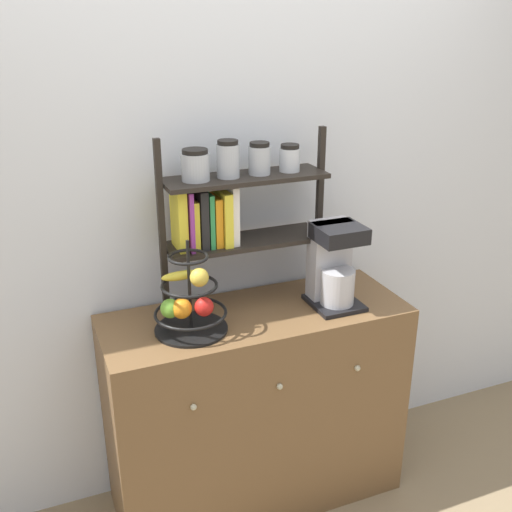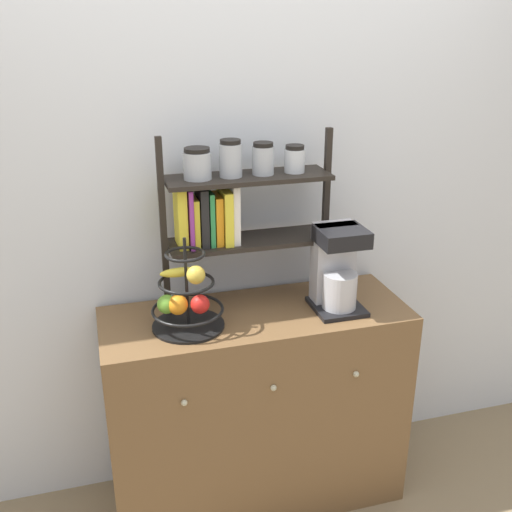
{
  "view_description": "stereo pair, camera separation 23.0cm",
  "coord_description": "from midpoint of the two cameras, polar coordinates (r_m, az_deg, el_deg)",
  "views": [
    {
      "loc": [
        -0.81,
        -1.75,
        2.01
      ],
      "look_at": [
        -0.0,
        0.23,
        1.16
      ],
      "focal_mm": 42.0,
      "sensor_mm": 36.0,
      "label": 1
    },
    {
      "loc": [
        -0.59,
        -1.82,
        2.01
      ],
      "look_at": [
        -0.0,
        0.23,
        1.16
      ],
      "focal_mm": 42.0,
      "sensor_mm": 36.0,
      "label": 2
    }
  ],
  "objects": [
    {
      "name": "wall_back",
      "position": [
        2.5,
        0.93,
        5.25
      ],
      "size": [
        7.0,
        0.05,
        2.6
      ],
      "primitive_type": "cube",
      "color": "silver",
      "rests_on": "ground_plane"
    },
    {
      "name": "fruit_stand",
      "position": [
        2.24,
        -3.78,
        -4.22
      ],
      "size": [
        0.28,
        0.28,
        0.36
      ],
      "color": "black",
      "rests_on": "sideboard"
    },
    {
      "name": "sideboard",
      "position": [
        2.64,
        2.6,
        -14.31
      ],
      "size": [
        1.24,
        0.48,
        0.91
      ],
      "color": "brown",
      "rests_on": "ground_plane"
    },
    {
      "name": "coffee_maker",
      "position": [
        2.42,
        10.41,
        -1.19
      ],
      "size": [
        0.2,
        0.22,
        0.35
      ],
      "color": "black",
      "rests_on": "sideboard"
    },
    {
      "name": "shelf_hutch",
      "position": [
        2.32,
        0.26,
        5.22
      ],
      "size": [
        0.69,
        0.2,
        0.7
      ],
      "color": "black",
      "rests_on": "sideboard"
    }
  ]
}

